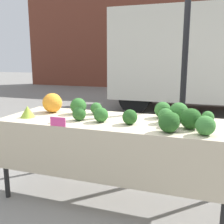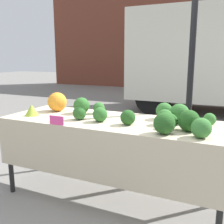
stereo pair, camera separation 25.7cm
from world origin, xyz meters
name	(u,v)px [view 1 (the left image)]	position (x,y,z in m)	size (l,w,h in m)	color
ground_plane	(112,197)	(0.00, 0.00, 0.00)	(40.00, 40.00, 0.00)	gray
building_facade	(185,26)	(0.00, 10.25, 2.84)	(16.00, 0.60, 5.68)	brown
tent_pole	(183,85)	(0.62, 0.79, 1.13)	(0.07, 0.07, 2.26)	black
parked_truck	(188,58)	(0.44, 5.09, 1.43)	(4.19, 2.07, 2.68)	silver
market_table	(110,132)	(0.00, -0.07, 0.74)	(2.22, 0.79, 0.84)	beige
orange_cauliflower	(52,103)	(-0.75, 0.14, 0.95)	(0.22, 0.22, 0.22)	orange
romanesco_head	(28,112)	(-0.86, -0.17, 0.90)	(0.15, 0.15, 0.12)	#93B238
broccoli_head_0	(78,106)	(-0.44, 0.15, 0.93)	(0.18, 0.18, 0.18)	#2D6628
broccoli_head_1	(101,115)	(-0.07, -0.12, 0.91)	(0.14, 0.14, 0.14)	#2D6628
broccoli_head_2	(179,112)	(0.63, 0.15, 0.94)	(0.19, 0.19, 0.19)	#336B2D
broccoli_head_3	(79,114)	(-0.30, -0.12, 0.91)	(0.13, 0.13, 0.13)	#285B23
broccoli_head_4	(163,110)	(0.46, 0.25, 0.93)	(0.17, 0.17, 0.17)	#336B2D
broccoli_head_5	(130,117)	(0.21, -0.12, 0.91)	(0.14, 0.14, 0.14)	#23511E
broccoli_head_6	(191,119)	(0.75, -0.10, 0.93)	(0.18, 0.18, 0.18)	#23511E
broccoli_head_7	(205,126)	(0.87, -0.26, 0.92)	(0.16, 0.16, 0.16)	#387533
broccoli_head_8	(166,116)	(0.52, 0.03, 0.91)	(0.14, 0.14, 0.14)	#336B2D
broccoli_head_9	(96,108)	(-0.25, 0.21, 0.91)	(0.13, 0.13, 0.13)	#336B2D
broccoli_head_10	(172,120)	(0.59, -0.08, 0.91)	(0.13, 0.13, 0.13)	#285B23
broccoli_head_11	(208,117)	(0.89, 0.17, 0.90)	(0.11, 0.11, 0.11)	#387533
broccoli_head_12	(169,122)	(0.58, -0.27, 0.93)	(0.18, 0.18, 0.18)	#23511E
price_sign	(58,122)	(-0.38, -0.38, 0.88)	(0.15, 0.01, 0.08)	#EF4793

